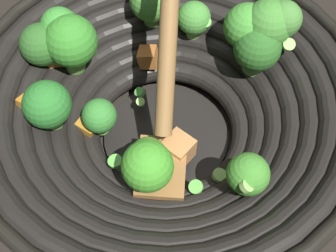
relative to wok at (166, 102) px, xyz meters
The scene contains 2 objects.
ground_plane 0.07m from the wok, 52.47° to the left, with size 4.00×4.00×0.00m, color #28231E.
wok is the anchor object (origin of this frame).
Camera 1 is at (0.21, 0.20, 0.47)m, focal length 49.59 mm.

